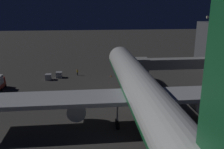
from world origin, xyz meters
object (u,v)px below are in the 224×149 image
ground_crew_under_port_wing (77,72)px  traffic_cone_nose_starboard (111,76)px  jet_bridge (169,64)px  baggage_container_near_belt (48,77)px  baggage_container_far_row (59,75)px  traffic_cone_nose_port (126,75)px  airliner_at_gate (141,91)px  apron_floodlight_mast (209,42)px

ground_crew_under_port_wing → traffic_cone_nose_starboard: bearing=166.3°
jet_bridge → baggage_container_near_belt: bearing=-17.3°
baggage_container_far_row → traffic_cone_nose_port: size_ratio=3.00×
airliner_at_gate → apron_floodlight_mast: airliner_at_gate is taller
traffic_cone_nose_port → traffic_cone_nose_starboard: bearing=0.0°
apron_floodlight_mast → traffic_cone_nose_port: (23.30, -2.06, -9.74)m
traffic_cone_nose_starboard → airliner_at_gate: bearing=94.3°
jet_bridge → baggage_container_far_row: bearing=-22.2°
apron_floodlight_mast → baggage_container_far_row: apron_floodlight_mast is taller
airliner_at_gate → ground_crew_under_port_wing: airliner_at_gate is taller
jet_bridge → traffic_cone_nose_starboard: (13.27, -10.86, -5.80)m
apron_floodlight_mast → traffic_cone_nose_starboard: (27.70, -2.06, -9.74)m
jet_bridge → apron_floodlight_mast: bearing=-148.6°
baggage_container_far_row → ground_crew_under_port_wing: (-5.14, -1.73, 0.20)m
baggage_container_far_row → traffic_cone_nose_starboard: size_ratio=3.00×
traffic_cone_nose_port → traffic_cone_nose_starboard: 4.40m
airliner_at_gate → ground_crew_under_port_wing: bearing=-69.3°
baggage_container_near_belt → baggage_container_far_row: bearing=-145.6°
jet_bridge → traffic_cone_nose_starboard: size_ratio=37.14×
apron_floodlight_mast → baggage_container_far_row: (42.69, -2.73, -9.20)m
airliner_at_gate → traffic_cone_nose_port: size_ratio=112.04×
baggage_container_near_belt → traffic_cone_nose_starboard: bearing=-176.1°
baggage_container_near_belt → baggage_container_far_row: size_ratio=0.98×
apron_floodlight_mast → traffic_cone_nose_starboard: size_ratio=31.22×
airliner_at_gate → baggage_container_far_row: airliner_at_gate is taller
ground_crew_under_port_wing → traffic_cone_nose_port: (-14.25, 2.40, -0.73)m
traffic_cone_nose_port → ground_crew_under_port_wing: bearing=-9.6°
ground_crew_under_port_wing → airliner_at_gate: bearing=110.7°
baggage_container_near_belt → baggage_container_far_row: baggage_container_far_row is taller
baggage_container_far_row → baggage_container_near_belt: bearing=34.4°
baggage_container_near_belt → ground_crew_under_port_wing: bearing=-155.4°
jet_bridge → ground_crew_under_port_wing: size_ratio=11.19×
jet_bridge → ground_crew_under_port_wing: (23.12, -13.27, -5.07)m
apron_floodlight_mast → traffic_cone_nose_port: bearing=-5.0°
jet_bridge → traffic_cone_nose_port: 15.18m
jet_bridge → apron_floodlight_mast: 17.36m
airliner_at_gate → jet_bridge: 21.66m
jet_bridge → traffic_cone_nose_starboard: bearing=-39.3°
airliner_at_gate → traffic_cone_nose_starboard: 30.11m
apron_floodlight_mast → traffic_cone_nose_port: apron_floodlight_mast is taller
airliner_at_gate → traffic_cone_nose_port: 30.11m
baggage_container_near_belt → ground_crew_under_port_wing: (-7.89, -3.61, 0.20)m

